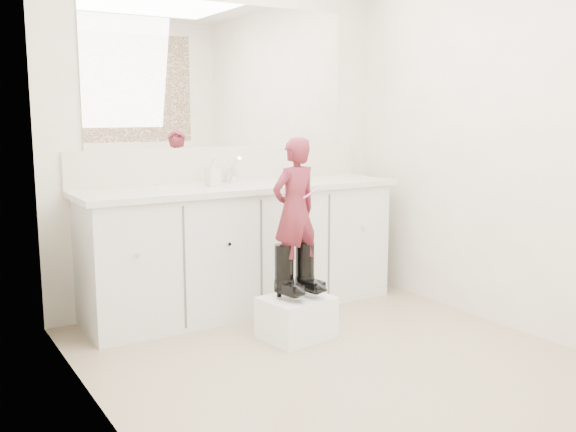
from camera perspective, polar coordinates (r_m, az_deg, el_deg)
floor at (r=3.66m, az=5.14°, el=-13.08°), size 3.00×3.00×0.00m
wall_back at (r=4.68m, az=-5.76°, el=6.90°), size 2.60×0.00×2.60m
wall_left at (r=2.81m, az=-16.37°, el=5.05°), size 0.00×3.00×3.00m
wall_right at (r=4.30m, az=19.51°, el=6.22°), size 0.00×3.00×3.00m
vanity_cabinet at (r=4.53m, az=-4.08°, el=-3.05°), size 2.20×0.55×0.85m
countertop at (r=4.44m, az=-4.06°, el=2.53°), size 2.28×0.58×0.04m
backsplash at (r=4.67m, az=-5.65°, el=4.62°), size 2.28×0.03×0.25m
mirror at (r=4.67m, az=-5.79°, el=12.30°), size 2.00×0.02×1.00m
faucet at (r=4.58m, az=-5.03°, el=3.60°), size 0.08×0.08×0.10m
cup at (r=4.72m, az=1.40°, el=3.72°), size 0.12×0.12×0.09m
soap_bottle at (r=4.39m, az=-6.71°, el=3.90°), size 0.10×0.10×0.19m
step_stool at (r=4.02m, az=0.74°, el=-9.01°), size 0.45×0.39×0.26m
boot_left at (r=3.91m, az=-0.34°, el=-4.97°), size 0.15×0.24×0.34m
boot_right at (r=3.99m, az=1.51°, el=-4.69°), size 0.15×0.24×0.34m
toddler at (r=3.88m, az=0.60°, el=0.52°), size 0.35×0.25×0.88m
toothbrush at (r=3.83m, az=2.13°, el=2.06°), size 0.14×0.03×0.06m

